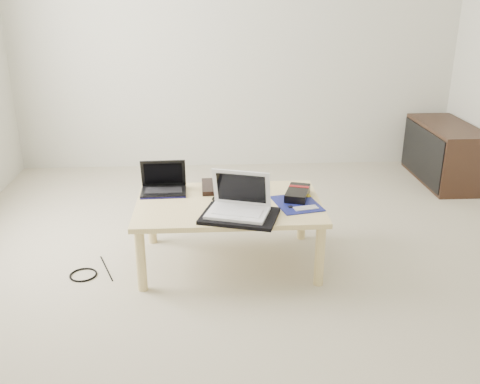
{
  "coord_description": "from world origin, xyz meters",
  "views": [
    {
      "loc": [
        -0.25,
        -2.87,
        1.61
      ],
      "look_at": [
        -0.08,
        0.07,
        0.46
      ],
      "focal_mm": 40.0,
      "sensor_mm": 36.0,
      "label": 1
    }
  ],
  "objects": [
    {
      "name": "motherboard",
      "position": [
        0.26,
        0.02,
        0.4
      ],
      "size": [
        0.3,
        0.34,
        0.01
      ],
      "color": "#0C1351",
      "rests_on": "coffee_table"
    },
    {
      "name": "remote",
      "position": [
        -0.06,
        0.11,
        0.41
      ],
      "size": [
        0.06,
        0.24,
        0.02
      ],
      "color": "silver",
      "rests_on": "coffee_table"
    },
    {
      "name": "coffee_table",
      "position": [
        -0.15,
        0.07,
        0.35
      ],
      "size": [
        1.1,
        0.7,
        0.4
      ],
      "color": "#DBC584",
      "rests_on": "ground"
    },
    {
      "name": "book",
      "position": [
        -0.16,
        0.3,
        0.42
      ],
      "size": [
        0.31,
        0.26,
        0.03
      ],
      "color": "black",
      "rests_on": "coffee_table"
    },
    {
      "name": "neoprene_sleeve",
      "position": [
        -0.1,
        -0.16,
        0.41
      ],
      "size": [
        0.48,
        0.41,
        0.02
      ],
      "primitive_type": "cube",
      "rotation": [
        0.0,
        0.0,
        -0.29
      ],
      "color": "black",
      "rests_on": "coffee_table"
    },
    {
      "name": "tablet",
      "position": [
        -0.08,
        0.05,
        0.41
      ],
      "size": [
        0.28,
        0.21,
        0.01
      ],
      "color": "black",
      "rests_on": "coffee_table"
    },
    {
      "name": "floor_cable_coil",
      "position": [
        -1.02,
        -0.05,
        0.01
      ],
      "size": [
        0.17,
        0.17,
        0.01
      ],
      "primitive_type": "torus",
      "rotation": [
        0.0,
        0.0,
        -0.05
      ],
      "color": "black",
      "rests_on": "ground"
    },
    {
      "name": "floor_cable_trail",
      "position": [
        -0.9,
        0.02,
        0.0
      ],
      "size": [
        0.13,
        0.31,
        0.01
      ],
      "primitive_type": "cylinder",
      "rotation": [
        1.57,
        0.0,
        0.38
      ],
      "color": "black",
      "rests_on": "ground"
    },
    {
      "name": "gpu_box",
      "position": [
        0.27,
        0.12,
        0.43
      ],
      "size": [
        0.19,
        0.27,
        0.05
      ],
      "color": "black",
      "rests_on": "coffee_table"
    },
    {
      "name": "white_laptop",
      "position": [
        -0.1,
        -0.13,
        0.47
      ],
      "size": [
        0.38,
        0.32,
        0.23
      ],
      "color": "white",
      "rests_on": "neoprene_sleeve"
    },
    {
      "name": "cable_coil",
      "position": [
        -0.2,
        0.11,
        0.41
      ],
      "size": [
        0.1,
        0.1,
        0.01
      ],
      "primitive_type": "torus",
      "rotation": [
        0.0,
        0.0,
        -0.01
      ],
      "color": "black",
      "rests_on": "coffee_table"
    },
    {
      "name": "media_cabinet",
      "position": [
        1.77,
        1.45,
        0.25
      ],
      "size": [
        0.41,
        0.9,
        0.5
      ],
      "color": "#322014",
      "rests_on": "ground"
    },
    {
      "name": "ground",
      "position": [
        0.0,
        0.0,
        0.0
      ],
      "size": [
        4.0,
        4.0,
        0.0
      ],
      "primitive_type": "plane",
      "color": "#ADA58C",
      "rests_on": "ground"
    },
    {
      "name": "netbook",
      "position": [
        -0.55,
        0.27,
        0.44
      ],
      "size": [
        0.28,
        0.21,
        0.2
      ],
      "color": "black",
      "rests_on": "coffee_table"
    }
  ]
}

